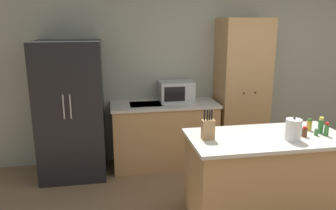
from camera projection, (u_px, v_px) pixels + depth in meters
The scene contains 13 objects.
wall_back at pixel (225, 71), 4.98m from camera, with size 7.20×0.06×2.60m.
refrigerator at pixel (71, 110), 4.31m from camera, with size 0.84×0.76×1.80m.
back_counter at pixel (164, 134), 4.70m from camera, with size 1.50×0.63×0.92m.
pantry_cabinet at pixel (241, 92), 4.78m from camera, with size 0.69×0.57×2.09m.
kitchen_island at pixel (264, 177), 3.43m from camera, with size 1.61×0.79×0.90m.
microwave at pixel (176, 91), 4.67m from camera, with size 0.48×0.37×0.29m.
knife_block at pixel (208, 129), 3.20m from camera, with size 0.12×0.07×0.30m.
spice_bottle_tall_dark at pixel (305, 132), 3.29m from camera, with size 0.05×0.05×0.11m.
spice_bottle_short_red at pixel (321, 126), 3.39m from camera, with size 0.06×0.06×0.17m.
spice_bottle_amber_oil at pixel (309, 125), 3.48m from camera, with size 0.05×0.05×0.13m.
spice_bottle_green_herb at pixel (326, 130), 3.31m from camera, with size 0.04×0.04×0.14m.
spice_bottle_pale_salt at pixel (316, 132), 3.33m from camera, with size 0.04×0.04×0.08m.
kettle at pixel (293, 130), 3.18m from camera, with size 0.15×0.15×0.24m.
Camera 1 is at (-1.73, -2.39, 2.02)m, focal length 35.00 mm.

